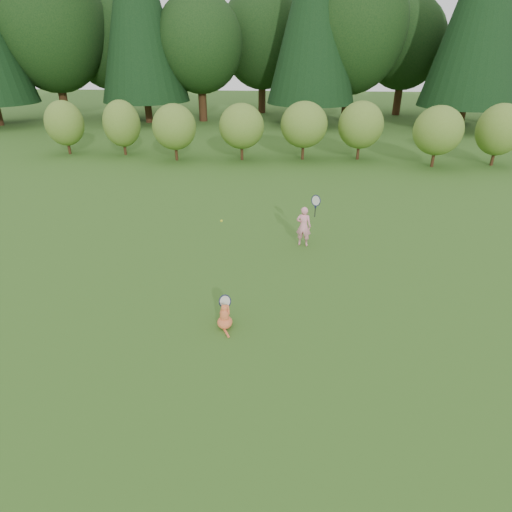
# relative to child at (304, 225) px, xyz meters

# --- Properties ---
(ground) EXTENTS (100.00, 100.00, 0.00)m
(ground) POSITION_rel_child_xyz_m (-1.38, -3.03, -0.60)
(ground) COLOR #1F4E16
(ground) RESTS_ON ground
(shrub_row) EXTENTS (28.00, 3.00, 2.80)m
(shrub_row) POSITION_rel_child_xyz_m (-1.38, 9.97, 0.80)
(shrub_row) COLOR #577624
(shrub_row) RESTS_ON ground
(woodland_backdrop) EXTENTS (48.00, 10.00, 15.00)m
(woodland_backdrop) POSITION_rel_child_xyz_m (-1.38, 19.97, 6.90)
(woodland_backdrop) COLOR black
(woodland_backdrop) RESTS_ON ground
(child) EXTENTS (0.64, 0.40, 1.70)m
(child) POSITION_rel_child_xyz_m (0.00, 0.00, 0.00)
(child) COLOR pink
(child) RESTS_ON ground
(cat) EXTENTS (0.35, 0.67, 0.70)m
(cat) POSITION_rel_child_xyz_m (-1.67, -4.04, -0.33)
(cat) COLOR #D75C29
(cat) RESTS_ON ground
(tennis_ball) EXTENTS (0.06, 0.06, 0.06)m
(tennis_ball) POSITION_rel_child_xyz_m (-2.13, -1.08, 0.50)
(tennis_ball) COLOR yellow
(tennis_ball) RESTS_ON ground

